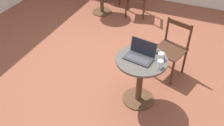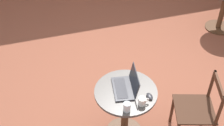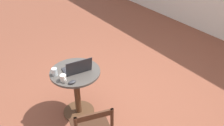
# 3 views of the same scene
# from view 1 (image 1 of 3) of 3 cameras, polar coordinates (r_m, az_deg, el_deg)

# --- Properties ---
(ground_plane) EXTENTS (16.00, 16.00, 0.00)m
(ground_plane) POSITION_cam_1_polar(r_m,az_deg,el_deg) (4.05, -0.40, -3.19)
(ground_plane) COLOR brown
(cafe_table_near) EXTENTS (0.68, 0.68, 0.74)m
(cafe_table_near) POSITION_cam_1_polar(r_m,az_deg,el_deg) (3.36, 6.54, -2.12)
(cafe_table_near) COLOR #51331E
(cafe_table_near) RESTS_ON ground_plane
(chair_near_right) EXTENTS (0.54, 0.54, 0.87)m
(chair_near_right) POSITION_cam_1_polar(r_m,az_deg,el_deg) (3.97, 13.34, 3.04)
(chair_near_right) COLOR #472819
(chair_near_right) RESTS_ON ground_plane
(laptop) EXTENTS (0.30, 0.39, 0.22)m
(laptop) POSITION_cam_1_polar(r_m,az_deg,el_deg) (3.21, 6.44, 1.86)
(laptop) COLOR #2D2D33
(laptop) RESTS_ON cafe_table_near
(mouse) EXTENTS (0.06, 0.10, 0.03)m
(mouse) POSITION_cam_1_polar(r_m,az_deg,el_deg) (3.34, 10.46, 2.48)
(mouse) COLOR #2D2D33
(mouse) RESTS_ON cafe_table_near
(mug) EXTENTS (0.12, 0.08, 0.09)m
(mug) POSITION_cam_1_polar(r_m,az_deg,el_deg) (3.23, 11.14, 1.58)
(mug) COLOR silver
(mug) RESTS_ON cafe_table_near
(drinking_glass) EXTENTS (0.07, 0.07, 0.10)m
(drinking_glass) POSITION_cam_1_polar(r_m,az_deg,el_deg) (3.09, 10.94, -0.25)
(drinking_glass) COLOR silver
(drinking_glass) RESTS_ON cafe_table_near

